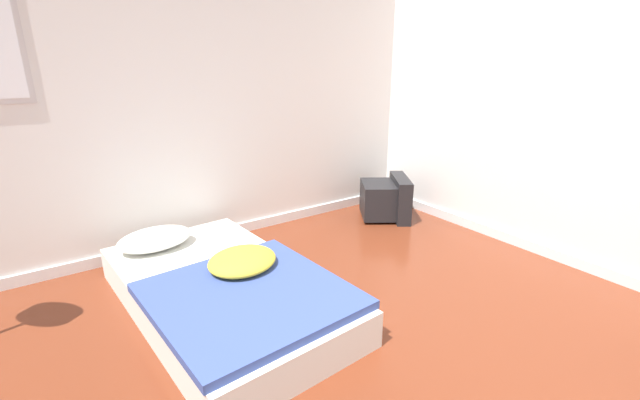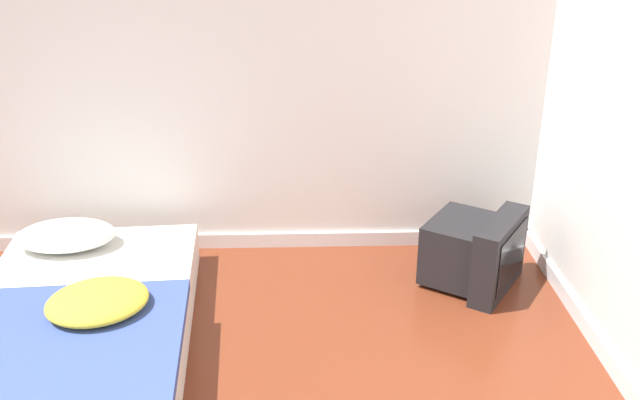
% 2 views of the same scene
% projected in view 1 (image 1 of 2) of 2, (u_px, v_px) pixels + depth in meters
% --- Properties ---
extents(wall_back, '(7.35, 0.08, 2.60)m').
position_uv_depth(wall_back, '(144.00, 91.00, 3.17)').
color(wall_back, white).
rests_on(wall_back, ground_plane).
extents(mattress_bed, '(1.13, 1.88, 0.37)m').
position_uv_depth(mattress_bed, '(223.00, 288.00, 2.70)').
color(mattress_bed, silver).
rests_on(mattress_bed, ground_plane).
extents(crt_tv, '(0.63, 0.64, 0.41)m').
position_uv_depth(crt_tv, '(387.00, 199.00, 4.23)').
color(crt_tv, black).
rests_on(crt_tv, ground_plane).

